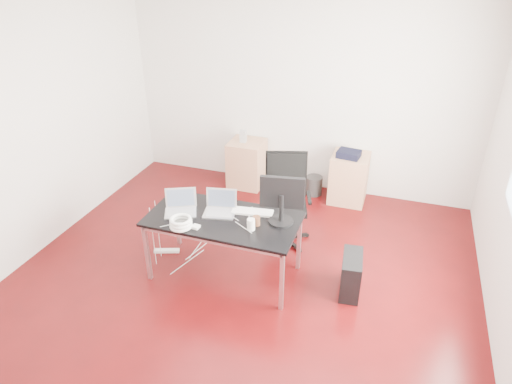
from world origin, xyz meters
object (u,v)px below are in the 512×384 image
(filing_cabinet_right, at_px, (349,178))
(filing_cabinet_left, at_px, (247,163))
(pc_tower, at_px, (351,274))
(desk, at_px, (223,222))
(office_chair, at_px, (286,195))

(filing_cabinet_right, bearing_deg, filing_cabinet_left, 180.00)
(filing_cabinet_left, height_order, pc_tower, filing_cabinet_left)
(desk, xyz_separation_m, office_chair, (0.44, 0.91, -0.07))
(filing_cabinet_right, bearing_deg, office_chair, -116.23)
(filing_cabinet_left, xyz_separation_m, pc_tower, (1.86, -1.98, -0.13))
(filing_cabinet_right, bearing_deg, pc_tower, -80.48)
(filing_cabinet_left, bearing_deg, office_chair, -52.27)
(filing_cabinet_right, relative_size, pc_tower, 1.56)
(office_chair, distance_m, filing_cabinet_right, 1.37)
(office_chair, bearing_deg, desk, -132.75)
(filing_cabinet_left, xyz_separation_m, filing_cabinet_right, (1.53, 0.00, 0.00))
(office_chair, xyz_separation_m, filing_cabinet_left, (-0.94, 1.21, -0.26))
(office_chair, relative_size, filing_cabinet_right, 1.54)
(desk, bearing_deg, filing_cabinet_left, 103.22)
(filing_cabinet_left, bearing_deg, desk, -76.78)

